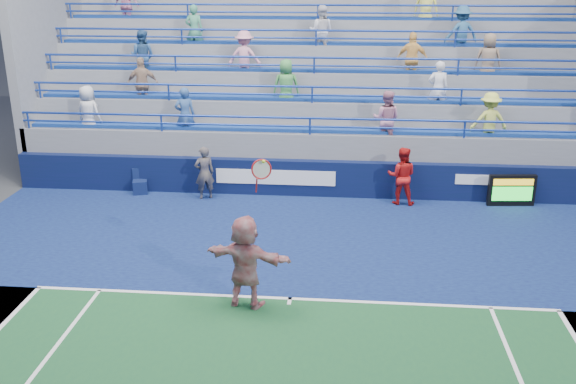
# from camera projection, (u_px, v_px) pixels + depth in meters

# --- Properties ---
(ground) EXTENTS (120.00, 120.00, 0.00)m
(ground) POSITION_uv_depth(u_px,v_px,m) (290.00, 299.00, 13.39)
(ground) COLOR #333538
(sponsor_wall) EXTENTS (18.00, 0.32, 1.10)m
(sponsor_wall) POSITION_uv_depth(u_px,v_px,m) (309.00, 178.00, 19.31)
(sponsor_wall) COLOR #091535
(sponsor_wall) RESTS_ON ground
(bleacher_stand) EXTENTS (18.00, 5.60, 6.13)m
(bleacher_stand) POSITION_uv_depth(u_px,v_px,m) (316.00, 118.00, 22.52)
(bleacher_stand) COLOR slate
(bleacher_stand) RESTS_ON ground
(serve_speed_board) EXTENTS (1.36, 0.27, 0.94)m
(serve_speed_board) POSITION_uv_depth(u_px,v_px,m) (512.00, 191.00, 18.49)
(serve_speed_board) COLOR black
(serve_speed_board) RESTS_ON ground
(judge_chair) EXTENTS (0.53, 0.53, 0.75)m
(judge_chair) POSITION_uv_depth(u_px,v_px,m) (140.00, 186.00, 19.59)
(judge_chair) COLOR #0D1942
(judge_chair) RESTS_ON ground
(tennis_player) EXTENTS (1.90, 0.98, 3.14)m
(tennis_player) POSITION_uv_depth(u_px,v_px,m) (246.00, 262.00, 12.85)
(tennis_player) COLOR silver
(tennis_player) RESTS_ON ground
(line_judge) EXTENTS (0.70, 0.60, 1.61)m
(line_judge) POSITION_uv_depth(u_px,v_px,m) (204.00, 173.00, 18.96)
(line_judge) COLOR #121634
(line_judge) RESTS_ON ground
(ball_girl) EXTENTS (0.90, 0.73, 1.71)m
(ball_girl) POSITION_uv_depth(u_px,v_px,m) (402.00, 176.00, 18.54)
(ball_girl) COLOR red
(ball_girl) RESTS_ON ground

